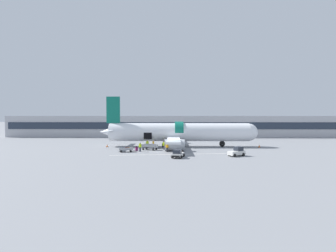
{
  "coord_description": "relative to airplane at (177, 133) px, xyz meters",
  "views": [
    {
      "loc": [
        -0.25,
        -50.74,
        6.63
      ],
      "look_at": [
        -1.33,
        4.23,
        4.58
      ],
      "focal_mm": 28.0,
      "sensor_mm": 36.0,
      "label": 1
    }
  ],
  "objects": [
    {
      "name": "baggage_tug_lead",
      "position": [
        -0.14,
        -15.42,
        -2.46
      ],
      "size": [
        2.33,
        3.25,
        1.31
      ],
      "color": "silver",
      "rests_on": "ground_plane"
    },
    {
      "name": "safety_cone_tail",
      "position": [
        -15.17,
        -0.99,
        -2.77
      ],
      "size": [
        0.64,
        0.64,
        0.57
      ],
      "color": "black",
      "rests_on": "ground_plane"
    },
    {
      "name": "terminal_strip",
      "position": [
        -0.64,
        29.26,
        0.32
      ],
      "size": [
        106.42,
        10.47,
        6.71
      ],
      "color": "#B2B2B7",
      "rests_on": "ground_plane"
    },
    {
      "name": "safety_cone_nose",
      "position": [
        17.47,
        -1.22,
        -2.74
      ],
      "size": [
        0.61,
        0.61,
        0.65
      ],
      "color": "black",
      "rests_on": "ground_plane"
    },
    {
      "name": "suitcase_on_tarmac_upright",
      "position": [
        -7.89,
        -7.26,
        -2.68
      ],
      "size": [
        0.52,
        0.43,
        0.84
      ],
      "color": "#721951",
      "rests_on": "ground_plane"
    },
    {
      "name": "baggage_cart_queued",
      "position": [
        -9.64,
        -8.83,
        -2.61
      ],
      "size": [
        3.52,
        2.05,
        0.91
      ],
      "color": "#999BA0",
      "rests_on": "ground_plane"
    },
    {
      "name": "baggage_cart_loading",
      "position": [
        -5.42,
        -5.89,
        -2.44
      ],
      "size": [
        3.97,
        2.44,
        1.14
      ],
      "color": "#999BA0",
      "rests_on": "ground_plane"
    },
    {
      "name": "ground_crew_driver",
      "position": [
        -7.08,
        -8.35,
        -2.15
      ],
      "size": [
        0.57,
        0.52,
        1.7
      ],
      "color": "#1E2338",
      "rests_on": "ground_plane"
    },
    {
      "name": "ground_crew_helper",
      "position": [
        -5.02,
        -2.86,
        -2.2
      ],
      "size": [
        0.46,
        0.56,
        1.6
      ],
      "color": "black",
      "rests_on": "ground_plane"
    },
    {
      "name": "safety_cone_engine_left",
      "position": [
        -0.43,
        -14.46,
        -2.69
      ],
      "size": [
        0.61,
        0.61,
        0.74
      ],
      "color": "black",
      "rests_on": "ground_plane"
    },
    {
      "name": "baggage_tug_mid",
      "position": [
        9.74,
        -13.51,
        -2.37
      ],
      "size": [
        3.18,
        2.63,
        1.57
      ],
      "color": "silver",
      "rests_on": "ground_plane"
    },
    {
      "name": "ground_crew_supervisor",
      "position": [
        -2.01,
        -8.66,
        -2.17
      ],
      "size": [
        0.57,
        0.48,
        1.65
      ],
      "color": "#2D2D33",
      "rests_on": "ground_plane"
    },
    {
      "name": "ground_crew_loader_a",
      "position": [
        -6.25,
        -2.95,
        -2.15
      ],
      "size": [
        0.59,
        0.49,
        1.7
      ],
      "color": "#2D2D33",
      "rests_on": "ground_plane"
    },
    {
      "name": "apron_marking_line",
      "position": [
        -1.18,
        -11.81,
        -3.04
      ],
      "size": [
        21.01,
        3.11,
        0.01
      ],
      "color": "silver",
      "rests_on": "ground_plane"
    },
    {
      "name": "ground_plane",
      "position": [
        -0.64,
        -6.36,
        -3.04
      ],
      "size": [
        500.0,
        500.0,
        0.0
      ],
      "primitive_type": "plane",
      "color": "gray"
    },
    {
      "name": "ground_crew_loader_b",
      "position": [
        -2.71,
        -5.2,
        -2.17
      ],
      "size": [
        0.58,
        0.43,
        1.65
      ],
      "color": "#2D2D33",
      "rests_on": "ground_plane"
    },
    {
      "name": "safety_cone_wingtip",
      "position": [
        0.72,
        -7.72,
        -2.74
      ],
      "size": [
        0.6,
        0.6,
        0.65
      ],
      "color": "black",
      "rests_on": "ground_plane"
    },
    {
      "name": "airplane",
      "position": [
        0.0,
        0.0,
        0.0
      ],
      "size": [
        34.47,
        26.91,
        10.94
      ],
      "color": "white",
      "rests_on": "ground_plane"
    }
  ]
}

